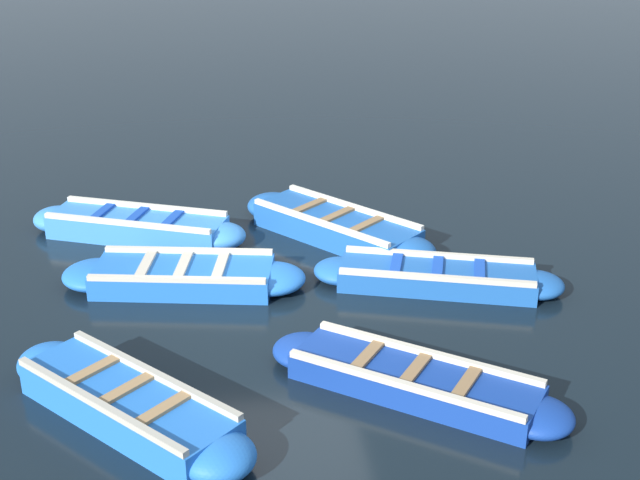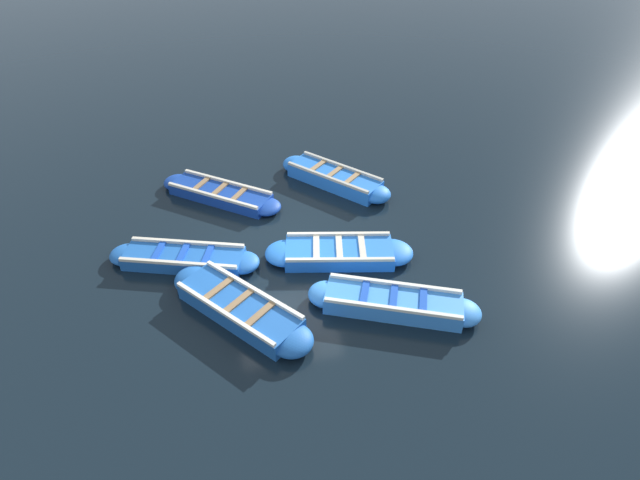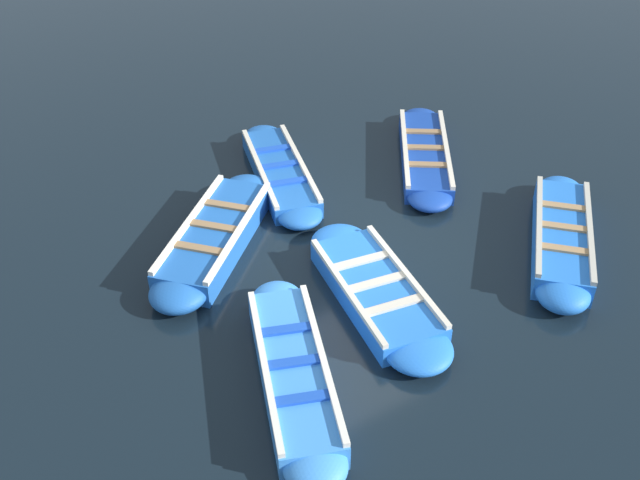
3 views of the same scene
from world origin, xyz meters
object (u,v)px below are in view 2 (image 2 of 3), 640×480
at_px(boat_stern_in, 240,308).
at_px(boat_near_quay, 339,253).
at_px(boat_tucked, 220,194).
at_px(boat_bow_out, 393,303).
at_px(boat_end_of_row, 184,258).
at_px(boat_mid_row, 334,178).

height_order(boat_stern_in, boat_near_quay, boat_stern_in).
relative_size(boat_stern_in, boat_near_quay, 0.92).
height_order(boat_near_quay, boat_tucked, boat_near_quay).
xyz_separation_m(boat_bow_out, boat_near_quay, (-1.75, -0.73, -0.03)).
height_order(boat_bow_out, boat_near_quay, boat_bow_out).
height_order(boat_stern_in, boat_end_of_row, boat_stern_in).
bearing_deg(boat_mid_row, boat_tucked, -87.14).
bearing_deg(boat_stern_in, boat_near_quay, 120.48).
bearing_deg(boat_mid_row, boat_end_of_row, -56.36).
bearing_deg(boat_end_of_row, boat_mid_row, 123.64).
bearing_deg(boat_bow_out, boat_near_quay, -157.40).
relative_size(boat_stern_in, boat_bow_out, 0.90).
bearing_deg(boat_end_of_row, boat_near_quay, 82.81).
bearing_deg(boat_tucked, boat_end_of_row, -19.21).
xyz_separation_m(boat_bow_out, boat_end_of_row, (-2.19, -4.17, -0.03)).
height_order(boat_stern_in, boat_bow_out, boat_stern_in).
distance_m(boat_bow_out, boat_tucked, 5.72).
bearing_deg(boat_bow_out, boat_stern_in, -97.56).
xyz_separation_m(boat_end_of_row, boat_tucked, (-2.48, 0.86, 0.00)).
height_order(boat_near_quay, boat_end_of_row, boat_near_quay).
distance_m(boat_mid_row, boat_near_quay, 3.11).
xyz_separation_m(boat_near_quay, boat_end_of_row, (-0.43, -3.44, -0.01)).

